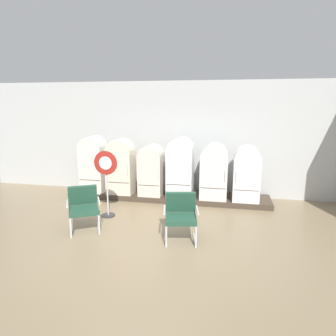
{
  "coord_description": "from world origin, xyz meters",
  "views": [
    {
      "loc": [
        1.58,
        -4.8,
        2.63
      ],
      "look_at": [
        0.07,
        2.75,
        0.94
      ],
      "focal_mm": 31.73,
      "sensor_mm": 36.0,
      "label": 1
    }
  ],
  "objects_px": {
    "armchair_left": "(83,206)",
    "refrigerator_2": "(151,169)",
    "sign_stand": "(107,181)",
    "refrigerator_1": "(121,165)",
    "refrigerator_4": "(214,170)",
    "refrigerator_0": "(93,162)",
    "refrigerator_3": "(180,166)",
    "armchair_right": "(181,214)",
    "refrigerator_5": "(247,172)"
  },
  "relations": [
    {
      "from": "refrigerator_5",
      "to": "armchair_right",
      "type": "height_order",
      "value": "refrigerator_5"
    },
    {
      "from": "armchair_left",
      "to": "sign_stand",
      "type": "relative_size",
      "value": 0.59
    },
    {
      "from": "refrigerator_5",
      "to": "armchair_left",
      "type": "distance_m",
      "value": 4.12
    },
    {
      "from": "refrigerator_1",
      "to": "refrigerator_4",
      "type": "height_order",
      "value": "refrigerator_1"
    },
    {
      "from": "armchair_left",
      "to": "armchair_right",
      "type": "height_order",
      "value": "same"
    },
    {
      "from": "refrigerator_2",
      "to": "sign_stand",
      "type": "height_order",
      "value": "sign_stand"
    },
    {
      "from": "refrigerator_4",
      "to": "armchair_right",
      "type": "bearing_deg",
      "value": -102.68
    },
    {
      "from": "refrigerator_2",
      "to": "refrigerator_5",
      "type": "bearing_deg",
      "value": -0.41
    },
    {
      "from": "refrigerator_0",
      "to": "armchair_right",
      "type": "distance_m",
      "value": 3.71
    },
    {
      "from": "refrigerator_2",
      "to": "refrigerator_4",
      "type": "relative_size",
      "value": 0.94
    },
    {
      "from": "refrigerator_0",
      "to": "armchair_right",
      "type": "height_order",
      "value": "refrigerator_0"
    },
    {
      "from": "armchair_right",
      "to": "sign_stand",
      "type": "bearing_deg",
      "value": 155.26
    },
    {
      "from": "refrigerator_0",
      "to": "refrigerator_3",
      "type": "distance_m",
      "value": 2.5
    },
    {
      "from": "refrigerator_3",
      "to": "armchair_right",
      "type": "relative_size",
      "value": 1.73
    },
    {
      "from": "refrigerator_5",
      "to": "armchair_left",
      "type": "relative_size",
      "value": 1.54
    },
    {
      "from": "refrigerator_1",
      "to": "armchair_left",
      "type": "height_order",
      "value": "refrigerator_1"
    },
    {
      "from": "refrigerator_1",
      "to": "refrigerator_2",
      "type": "distance_m",
      "value": 0.88
    },
    {
      "from": "armchair_right",
      "to": "sign_stand",
      "type": "distance_m",
      "value": 2.1
    },
    {
      "from": "refrigerator_3",
      "to": "refrigerator_5",
      "type": "relative_size",
      "value": 1.12
    },
    {
      "from": "armchair_left",
      "to": "sign_stand",
      "type": "distance_m",
      "value": 0.89
    },
    {
      "from": "armchair_right",
      "to": "sign_stand",
      "type": "relative_size",
      "value": 0.59
    },
    {
      "from": "refrigerator_0",
      "to": "sign_stand",
      "type": "bearing_deg",
      "value": -55.41
    },
    {
      "from": "refrigerator_3",
      "to": "refrigerator_1",
      "type": "bearing_deg",
      "value": -178.59
    },
    {
      "from": "refrigerator_0",
      "to": "refrigerator_3",
      "type": "relative_size",
      "value": 0.99
    },
    {
      "from": "refrigerator_3",
      "to": "refrigerator_4",
      "type": "height_order",
      "value": "refrigerator_3"
    },
    {
      "from": "refrigerator_0",
      "to": "refrigerator_2",
      "type": "bearing_deg",
      "value": 1.21
    },
    {
      "from": "armchair_left",
      "to": "armchair_right",
      "type": "bearing_deg",
      "value": -1.57
    },
    {
      "from": "armchair_right",
      "to": "refrigerator_5",
      "type": "bearing_deg",
      "value": 59.81
    },
    {
      "from": "armchair_right",
      "to": "refrigerator_3",
      "type": "bearing_deg",
      "value": 99.18
    },
    {
      "from": "refrigerator_3",
      "to": "refrigerator_4",
      "type": "distance_m",
      "value": 0.9
    },
    {
      "from": "armchair_left",
      "to": "sign_stand",
      "type": "height_order",
      "value": "sign_stand"
    },
    {
      "from": "refrigerator_1",
      "to": "armchair_right",
      "type": "xyz_separation_m",
      "value": [
        2.06,
        -2.3,
        -0.42
      ]
    },
    {
      "from": "refrigerator_4",
      "to": "sign_stand",
      "type": "height_order",
      "value": "refrigerator_4"
    },
    {
      "from": "refrigerator_4",
      "to": "refrigerator_5",
      "type": "bearing_deg",
      "value": 0.57
    },
    {
      "from": "refrigerator_2",
      "to": "refrigerator_3",
      "type": "height_order",
      "value": "refrigerator_3"
    },
    {
      "from": "refrigerator_5",
      "to": "armchair_right",
      "type": "relative_size",
      "value": 1.54
    },
    {
      "from": "refrigerator_3",
      "to": "sign_stand",
      "type": "height_order",
      "value": "refrigerator_3"
    },
    {
      "from": "refrigerator_1",
      "to": "sign_stand",
      "type": "distance_m",
      "value": 1.45
    },
    {
      "from": "refrigerator_4",
      "to": "armchair_right",
      "type": "distance_m",
      "value": 2.41
    },
    {
      "from": "refrigerator_1",
      "to": "armchair_right",
      "type": "bearing_deg",
      "value": -48.16
    },
    {
      "from": "refrigerator_2",
      "to": "armchair_right",
      "type": "distance_m",
      "value": 2.65
    },
    {
      "from": "refrigerator_1",
      "to": "refrigerator_5",
      "type": "height_order",
      "value": "refrigerator_1"
    },
    {
      "from": "armchair_left",
      "to": "refrigerator_2",
      "type": "bearing_deg",
      "value": 68.84
    },
    {
      "from": "refrigerator_4",
      "to": "sign_stand",
      "type": "relative_size",
      "value": 0.94
    },
    {
      "from": "refrigerator_0",
      "to": "sign_stand",
      "type": "height_order",
      "value": "refrigerator_0"
    },
    {
      "from": "refrigerator_1",
      "to": "refrigerator_5",
      "type": "relative_size",
      "value": 1.07
    },
    {
      "from": "refrigerator_3",
      "to": "sign_stand",
      "type": "bearing_deg",
      "value": -135.53
    },
    {
      "from": "armchair_left",
      "to": "refrigerator_5",
      "type": "bearing_deg",
      "value": 33.52
    },
    {
      "from": "refrigerator_4",
      "to": "armchair_left",
      "type": "xyz_separation_m",
      "value": [
        -2.59,
        -2.26,
        -0.38
      ]
    },
    {
      "from": "refrigerator_1",
      "to": "refrigerator_4",
      "type": "relative_size",
      "value": 1.04
    }
  ]
}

